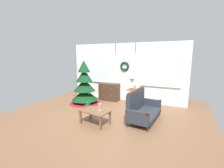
{
  "coord_description": "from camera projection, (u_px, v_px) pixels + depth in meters",
  "views": [
    {
      "loc": [
        2.29,
        -4.38,
        1.95
      ],
      "look_at": [
        0.05,
        0.55,
        1.0
      ],
      "focal_mm": 24.67,
      "sensor_mm": 36.0,
      "label": 1
    }
  ],
  "objects": [
    {
      "name": "ground_plane",
      "position": [
        104.0,
        116.0,
        5.2
      ],
      "size": [
        6.76,
        6.76,
        0.0
      ],
      "primitive_type": "plane",
      "color": "brown"
    },
    {
      "name": "back_wall_with_door",
      "position": [
        125.0,
        72.0,
        6.84
      ],
      "size": [
        5.2,
        0.19,
        2.55
      ],
      "color": "white",
      "rests_on": "ground"
    },
    {
      "name": "christmas_tree",
      "position": [
        84.0,
        87.0,
        6.49
      ],
      "size": [
        1.33,
        1.33,
        1.91
      ],
      "color": "#4C331E",
      "rests_on": "ground"
    },
    {
      "name": "dresser_cabinet",
      "position": [
        109.0,
        92.0,
        7.0
      ],
      "size": [
        0.92,
        0.47,
        0.78
      ],
      "color": "#3D281C",
      "rests_on": "ground"
    },
    {
      "name": "settee_sofa",
      "position": [
        142.0,
        108.0,
        4.79
      ],
      "size": [
        0.84,
        1.52,
        0.96
      ],
      "color": "#3D281C",
      "rests_on": "ground"
    },
    {
      "name": "side_table",
      "position": [
        133.0,
        95.0,
        5.96
      ],
      "size": [
        0.5,
        0.48,
        0.72
      ],
      "color": "brown",
      "rests_on": "ground"
    },
    {
      "name": "table_lamp",
      "position": [
        132.0,
        82.0,
        5.94
      ],
      "size": [
        0.28,
        0.28,
        0.44
      ],
      "color": "silver",
      "rests_on": "side_table"
    },
    {
      "name": "flower_vase",
      "position": [
        135.0,
        87.0,
        5.81
      ],
      "size": [
        0.11,
        0.1,
        0.35
      ],
      "color": "tan",
      "rests_on": "side_table"
    },
    {
      "name": "coffee_table",
      "position": [
        95.0,
        113.0,
        4.5
      ],
      "size": [
        0.92,
        0.66,
        0.41
      ],
      "color": "brown",
      "rests_on": "ground"
    },
    {
      "name": "wine_glass",
      "position": [
        100.0,
        106.0,
        4.49
      ],
      "size": [
        0.08,
        0.08,
        0.2
      ],
      "color": "silver",
      "rests_on": "coffee_table"
    },
    {
      "name": "gift_box",
      "position": [
        87.0,
        103.0,
        6.2
      ],
      "size": [
        0.21,
        0.19,
        0.21
      ],
      "primitive_type": "cube",
      "color": "#266633",
      "rests_on": "ground"
    }
  ]
}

